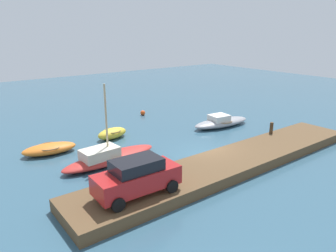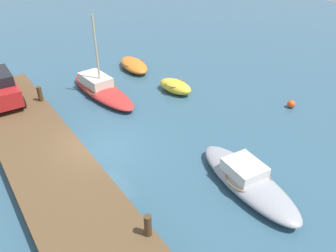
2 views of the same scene
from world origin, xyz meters
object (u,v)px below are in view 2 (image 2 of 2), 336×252
Objects in this scene: sailboat_red at (101,88)px; dinghy_yellow at (175,86)px; motorboat_grey at (247,179)px; rowboat_orange at (134,65)px; mooring_post_west at (40,94)px; marker_buoy at (291,104)px; mooring_post_mid_west at (148,225)px.

dinghy_yellow is (2.44, 4.13, -0.01)m from sailboat_red.
motorboat_grey is 1.55× the size of rowboat_orange.
dinghy_yellow is at bearing 72.11° from mooring_post_west.
motorboat_grey is at bearing -27.98° from dinghy_yellow.
mooring_post_west reaches higher than rowboat_orange.
marker_buoy is at bearing 120.34° from motorboat_grey.
motorboat_grey is 12.11× the size of marker_buoy.
marker_buoy is (-3.52, 12.29, -0.82)m from mooring_post_mid_west.
mooring_post_west is (-2.53, -7.84, 0.65)m from dinghy_yellow.
sailboat_red is at bearing 162.34° from mooring_post_mid_west.
rowboat_orange is 16.05m from mooring_post_mid_west.
sailboat_red is 11.83m from marker_buoy.
mooring_post_west reaches higher than dinghy_yellow.
sailboat_red is 7.73× the size of mooring_post_west.
motorboat_grey is 4.99m from mooring_post_mid_west.
mooring_post_west is 1.84× the size of marker_buoy.
mooring_post_mid_west reaches higher than marker_buoy.
dinghy_yellow is 7.23m from marker_buoy.
mooring_post_mid_west is at bearing -74.01° from marker_buoy.
rowboat_orange is 7.96m from mooring_post_west.
mooring_post_west is at bearing 180.00° from mooring_post_mid_west.
motorboat_grey is 14.21m from rowboat_orange.
motorboat_grey is at bearing 1.35° from sailboat_red.
rowboat_orange is (-2.48, 3.85, -0.07)m from sailboat_red.
sailboat_red is 1.18× the size of motorboat_grey.
rowboat_orange is at bearing 173.07° from dinghy_yellow.
marker_buoy is at bearing 41.70° from sailboat_red.
mooring_post_mid_west is at bearing -50.61° from dinghy_yellow.
motorboat_grey is at bearing 92.05° from mooring_post_mid_west.
sailboat_red is at bearing -130.83° from dinghy_yellow.
marker_buoy is (8.23, 12.29, -0.83)m from mooring_post_west.
mooring_post_west reaches higher than marker_buoy.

